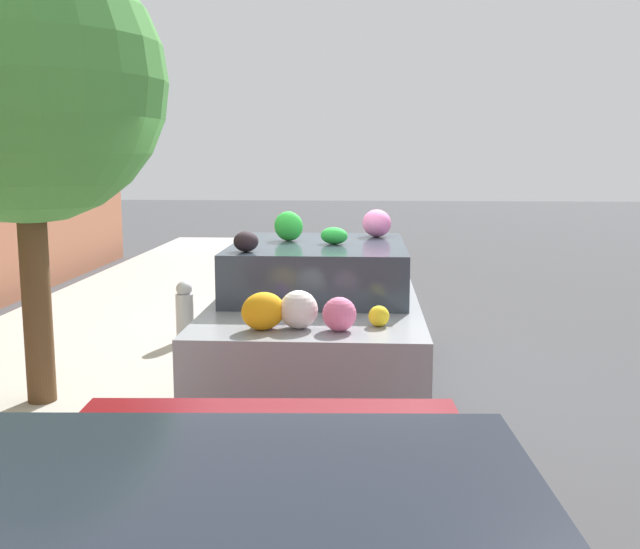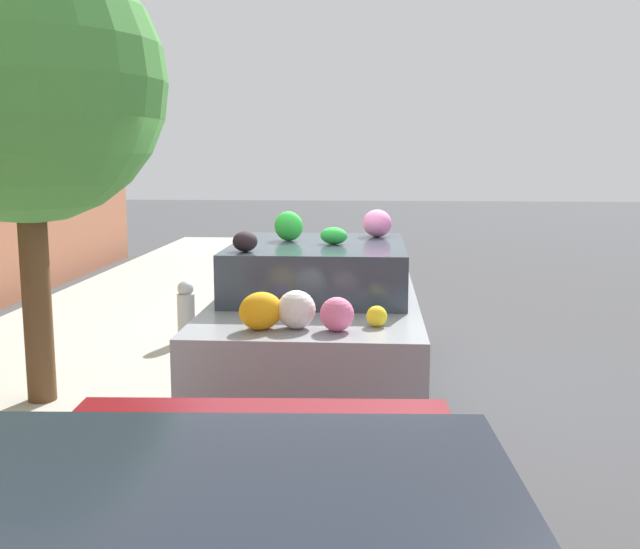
% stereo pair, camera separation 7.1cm
% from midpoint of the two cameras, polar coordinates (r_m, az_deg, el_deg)
% --- Properties ---
extents(ground_plane, '(60.00, 60.00, 0.00)m').
position_cam_midpoint_polar(ground_plane, '(7.30, -0.87, -8.56)').
color(ground_plane, '#424244').
extents(sidewalk_curb, '(24.00, 3.20, 0.12)m').
position_cam_midpoint_polar(sidewalk_curb, '(7.95, -20.82, -7.24)').
color(sidewalk_curb, '#B2ADA3').
rests_on(sidewalk_curb, ground).
extents(street_tree, '(2.31, 2.31, 3.84)m').
position_cam_midpoint_polar(street_tree, '(6.68, -21.96, 13.38)').
color(street_tree, brown).
rests_on(street_tree, sidewalk_curb).
extents(fire_hydrant, '(0.20, 0.20, 0.70)m').
position_cam_midpoint_polar(fire_hydrant, '(8.59, -10.50, -2.82)').
color(fire_hydrant, '#B2B2B7').
rests_on(fire_hydrant, sidewalk_curb).
extents(art_car, '(4.10, 1.81, 1.69)m').
position_cam_midpoint_polar(art_car, '(7.06, -0.32, -2.90)').
color(art_car, gray).
rests_on(art_car, ground).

